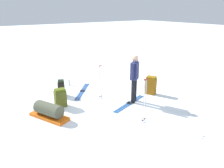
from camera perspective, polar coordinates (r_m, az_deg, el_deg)
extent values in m
plane|color=white|center=(7.76, 0.00, -4.88)|extent=(80.00, 80.00, 0.00)
cylinder|color=black|center=(7.80, 5.98, -1.50)|extent=(0.14, 0.14, 0.85)
cylinder|color=black|center=(7.62, 5.58, -2.00)|extent=(0.14, 0.14, 0.85)
cube|color=#20244E|center=(7.48, 5.97, 3.45)|extent=(0.40, 0.37, 0.60)
cylinder|color=#20244E|center=(7.69, 6.46, 4.11)|extent=(0.09, 0.09, 0.58)
cylinder|color=#20244E|center=(7.25, 5.48, 3.19)|extent=(0.09, 0.09, 0.58)
sphere|color=tan|center=(7.37, 6.09, 6.74)|extent=(0.22, 0.22, 0.22)
cube|color=#2A539D|center=(8.86, -8.12, -1.87)|extent=(1.28, 1.43, 0.02)
cube|color=black|center=(8.85, -8.12, -1.72)|extent=(0.14, 0.15, 0.03)
cube|color=#2A539D|center=(8.84, -7.49, -1.89)|extent=(1.28, 1.43, 0.02)
cube|color=black|center=(8.83, -7.49, -1.74)|extent=(0.14, 0.15, 0.03)
cube|color=#2F5C9D|center=(7.67, 4.90, -5.18)|extent=(1.71, 0.62, 0.02)
cube|color=black|center=(7.66, 4.91, -5.01)|extent=(0.15, 0.10, 0.03)
cube|color=#2F5C9D|center=(7.72, 4.27, -5.00)|extent=(1.71, 0.62, 0.02)
cube|color=black|center=(7.71, 4.27, -4.83)|extent=(0.15, 0.10, 0.03)
cube|color=black|center=(8.46, -13.16, -1.33)|extent=(0.34, 0.38, 0.55)
cube|color=black|center=(8.36, -13.32, 0.68)|extent=(0.31, 0.34, 0.08)
cube|color=#4E551B|center=(7.56, -13.38, -3.82)|extent=(0.40, 0.30, 0.56)
cube|color=#4D5B13|center=(7.44, -13.57, -1.55)|extent=(0.36, 0.27, 0.08)
cube|color=#8C5610|center=(8.57, 10.18, -0.56)|extent=(0.41, 0.46, 0.63)
cube|color=#8B600D|center=(8.45, 10.32, 1.69)|extent=(0.37, 0.41, 0.08)
cylinder|color=#B8B0B9|center=(7.98, -2.86, 0.44)|extent=(0.02, 0.02, 1.21)
sphere|color=#A51919|center=(7.80, -2.93, 4.85)|extent=(0.05, 0.05, 0.05)
cylinder|color=black|center=(8.17, -2.79, -3.17)|extent=(0.07, 0.07, 0.01)
cylinder|color=#B8B0B9|center=(7.91, -3.28, 0.27)|extent=(0.02, 0.02, 1.21)
sphere|color=#A51919|center=(7.73, -3.37, 4.71)|extent=(0.05, 0.05, 0.05)
cylinder|color=black|center=(8.11, -3.21, -3.37)|extent=(0.07, 0.07, 0.01)
cylinder|color=#B4B6C8|center=(6.38, 8.81, -4.39)|extent=(0.02, 0.02, 1.29)
sphere|color=#A51919|center=(6.14, 9.13, 1.37)|extent=(0.05, 0.05, 0.05)
cylinder|color=black|center=(6.63, 8.55, -9.01)|extent=(0.07, 0.07, 0.01)
cylinder|color=#B4B6C8|center=(6.28, 8.29, -4.74)|extent=(0.02, 0.02, 1.29)
sphere|color=#A51919|center=(6.04, 8.59, 1.10)|extent=(0.05, 0.05, 0.05)
cylinder|color=black|center=(6.54, 8.04, -9.41)|extent=(0.07, 0.07, 0.01)
cube|color=orange|center=(6.99, -16.12, -8.20)|extent=(0.92, 1.38, 0.09)
cylinder|color=#4F533F|center=(6.88, -16.31, -6.38)|extent=(0.72, 1.00, 0.40)
cylinder|color=#B1BBBD|center=(9.59, -11.19, 0.37)|extent=(0.07, 0.07, 0.26)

